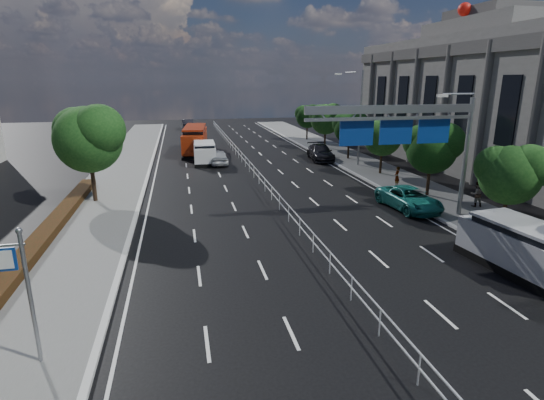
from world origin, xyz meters
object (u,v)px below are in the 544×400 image
object	(u,v)px
overhead_gantry	(409,127)
parked_car_dark	(320,152)
white_minivan	(205,153)
red_bus	(195,139)
pedestrian_a	(397,177)
pedestrian_b	(477,194)
near_car_dark	(187,124)
silver_minivan	(520,247)
parked_car_teal	(409,199)
toilet_sign	(8,276)
near_car_silver	(218,157)

from	to	relation	value
overhead_gantry	parked_car_dark	xyz separation A→B (m)	(1.56, 19.95, -4.82)
white_minivan	red_bus	world-z (taller)	red_bus
parked_car_dark	overhead_gantry	bearing A→B (deg)	-87.89
pedestrian_a	pedestrian_b	size ratio (longest dim) A/B	0.92
near_car_dark	silver_minivan	xyz separation A→B (m)	(12.99, -58.86, 0.25)
near_car_dark	parked_car_dark	world-z (taller)	near_car_dark
pedestrian_b	overhead_gantry	bearing A→B (deg)	20.18
red_bus	pedestrian_a	world-z (taller)	red_bus
red_bus	parked_car_dark	xyz separation A→B (m)	(12.63, -7.56, -0.78)
parked_car_teal	pedestrian_b	bearing A→B (deg)	-15.40
toilet_sign	red_bus	size ratio (longest dim) A/B	0.42
toilet_sign	red_bus	xyz separation A→B (m)	(6.63, 37.56, -1.38)
toilet_sign	near_car_silver	bearing A→B (deg)	74.06
silver_minivan	parked_car_teal	world-z (taller)	silver_minivan
red_bus	pedestrian_b	world-z (taller)	red_bus
near_car_silver	red_bus	bearing A→B (deg)	-76.42
near_car_silver	parked_car_dark	size ratio (longest dim) A/B	0.80
white_minivan	toilet_sign	bearing A→B (deg)	-101.57
near_car_silver	parked_car_teal	size ratio (longest dim) A/B	0.84
silver_minivan	pedestrian_a	size ratio (longest dim) A/B	3.61
toilet_sign	near_car_silver	xyz separation A→B (m)	(8.51, 29.82, -2.21)
overhead_gantry	toilet_sign	bearing A→B (deg)	-150.40
overhead_gantry	pedestrian_a	bearing A→B (deg)	64.08
silver_minivan	pedestrian_a	world-z (taller)	silver_minivan
pedestrian_b	parked_car_teal	bearing A→B (deg)	-1.02
white_minivan	silver_minivan	distance (m)	30.59
overhead_gantry	silver_minivan	distance (m)	8.84
overhead_gantry	red_bus	world-z (taller)	overhead_gantry
overhead_gantry	pedestrian_b	world-z (taller)	overhead_gantry
silver_minivan	pedestrian_b	world-z (taller)	silver_minivan
white_minivan	pedestrian_a	world-z (taller)	white_minivan
parked_car_teal	parked_car_dark	size ratio (longest dim) A/B	0.94
overhead_gantry	pedestrian_b	size ratio (longest dim) A/B	6.12
overhead_gantry	near_car_dark	distance (m)	52.89
toilet_sign	overhead_gantry	xyz separation A→B (m)	(17.69, 10.05, 2.66)
near_car_silver	parked_car_teal	xyz separation A→B (m)	(10.74, -17.82, -0.02)
toilet_sign	near_car_dark	bearing A→B (deg)	84.19
near_car_dark	parked_car_dark	size ratio (longest dim) A/B	0.95
silver_minivan	parked_car_dark	bearing A→B (deg)	84.23
silver_minivan	overhead_gantry	bearing A→B (deg)	96.07
white_minivan	pedestrian_b	size ratio (longest dim) A/B	2.98
near_car_silver	pedestrian_a	distance (m)	17.83
near_car_dark	silver_minivan	distance (m)	60.28
silver_minivan	pedestrian_a	distance (m)	14.82
red_bus	parked_car_teal	world-z (taller)	red_bus
pedestrian_a	pedestrian_b	distance (m)	6.55
overhead_gantry	silver_minivan	size ratio (longest dim) A/B	1.84
toilet_sign	near_car_dark	distance (m)	61.82
pedestrian_b	parked_car_dark	bearing A→B (deg)	-67.77
white_minivan	parked_car_teal	size ratio (longest dim) A/B	0.97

